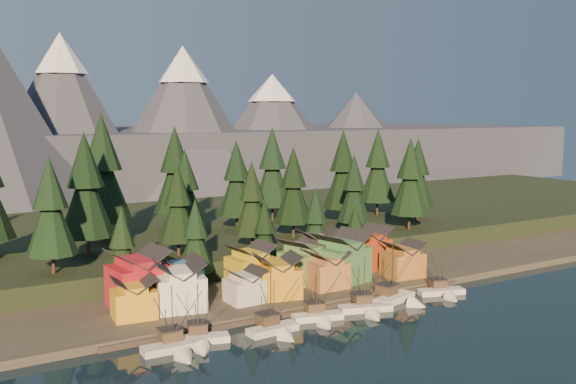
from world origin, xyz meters
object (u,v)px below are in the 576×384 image
boat_4 (368,302)px  house_front_0 (134,296)px  boat_2 (276,321)px  boat_3 (320,310)px  house_back_0 (138,276)px  house_back_1 (181,276)px  boat_0 (177,340)px  boat_1 (200,333)px  house_front_1 (180,284)px  boat_5 (399,291)px  boat_6 (444,286)px

boat_4 → house_front_0: 44.37m
boat_2 → boat_3: bearing=6.5°
boat_4 → house_back_0: 44.81m
boat_4 → house_back_1: size_ratio=1.41×
boat_4 → house_front_0: (-41.13, 16.31, 3.28)m
boat_0 → house_back_1: size_ratio=1.43×
boat_1 → boat_2: boat_2 is taller
boat_2 → house_back_1: 26.49m
house_front_0 → house_front_1: 9.08m
boat_3 → house_back_0: (-27.16, 22.57, 5.14)m
boat_5 → house_back_0: 52.45m
boat_0 → house_back_0: bearing=88.3°
boat_3 → house_back_1: 29.68m
house_back_1 → house_front_0: bearing=-144.3°
boat_0 → boat_2: size_ratio=1.00×
boat_6 → house_back_1: (-50.08, 22.97, 3.83)m
house_front_1 → boat_2: bearing=-47.6°
boat_3 → house_back_0: 35.69m
boat_5 → house_front_1: boat_5 is taller
boat_2 → house_back_1: boat_2 is taller
boat_3 → boat_1: bearing=-166.9°
boat_4 → boat_6: 21.25m
house_back_0 → house_front_1: bearing=-53.5°
house_back_0 → house_back_1: 9.35m
boat_1 → house_back_1: (6.02, 22.97, 3.86)m
boat_0 → boat_5: bearing=4.5°
boat_0 → boat_6: bearing=3.1°
boat_3 → boat_5: bearing=17.7°
boat_4 → boat_6: size_ratio=1.05×
boat_0 → house_front_0: bearing=97.4°
boat_2 → boat_0: bearing=174.0°
house_front_0 → house_back_1: bearing=38.0°
boat_2 → house_back_0: bearing=121.1°
boat_0 → house_back_0: (1.42, 23.57, 5.11)m
boat_2 → boat_3: 10.60m
house_front_0 → boat_4: bearing=-15.3°
boat_5 → house_back_0: house_back_0 is taller
boat_1 → boat_4: bearing=14.7°
boat_6 → house_back_0: house_back_0 is taller
boat_2 → house_back_0: house_back_0 is taller
house_back_1 → boat_0: bearing=-109.5°
boat_0 → house_front_0: (-1.65, 16.78, 3.26)m
boat_3 → boat_4: boat_4 is taller
boat_2 → house_back_0: size_ratio=1.08×
boat_3 → house_front_0: (-30.23, 15.79, 3.28)m
boat_5 → house_front_0: (-50.78, 14.46, 2.98)m
boat_4 → house_front_0: size_ratio=1.43×
boat_0 → boat_1: bearing=18.3°
boat_0 → boat_2: (18.14, -0.83, 0.16)m
boat_3 → house_back_1: size_ratio=1.36×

